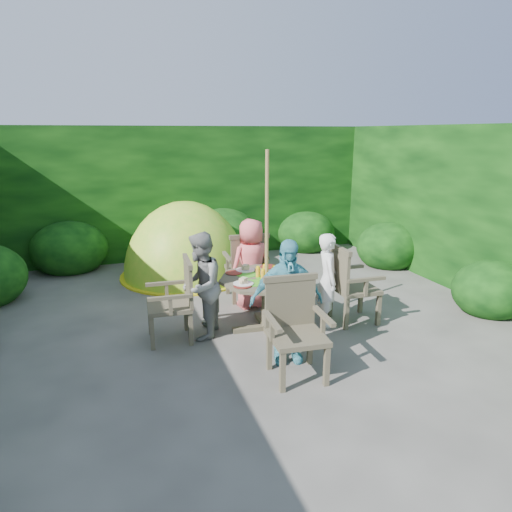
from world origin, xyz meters
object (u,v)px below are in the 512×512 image
object	(u,v)px
child_back	(251,264)
garden_chair_back	(247,265)
patio_table	(267,286)
dome_tent	(187,275)
garden_chair_front	(295,326)
child_front	(286,301)
garden_chair_left	(176,299)
child_left	(201,286)
parasol_pole	(267,244)
child_right	(328,280)
garden_chair_right	(349,283)

from	to	relation	value
child_back	garden_chair_back	bearing A→B (deg)	-106.18
patio_table	dome_tent	size ratio (longest dim) A/B	0.50
garden_chair_front	child_front	distance (m)	0.33
garden_chair_left	child_left	xyz separation A→B (m)	(0.30, -0.03, 0.14)
garden_chair_front	child_front	size ratio (longest dim) A/B	0.72
parasol_pole	dome_tent	size ratio (longest dim) A/B	0.86
garden_chair_left	garden_chair_front	size ratio (longest dim) A/B	0.97
child_right	child_left	bearing A→B (deg)	100.56
garden_chair_front	child_right	world-z (taller)	child_right
garden_chair_right	garden_chair_left	xyz separation A→B (m)	(-2.18, 0.19, -0.02)
patio_table	parasol_pole	xyz separation A→B (m)	(-0.00, -0.00, 0.52)
garden_chair_left	child_back	xyz separation A→B (m)	(1.16, 0.70, 0.13)
garden_chair_front	child_front	bearing A→B (deg)	89.08
garden_chair_left	child_right	size ratio (longest dim) A/B	0.79
child_front	dome_tent	size ratio (longest dim) A/B	0.53
patio_table	child_front	xyz separation A→B (m)	(-0.07, -0.80, 0.09)
garden_chair_back	child_left	size ratio (longest dim) A/B	0.76
child_right	garden_chair_back	bearing A→B (deg)	46.68
garden_chair_right	child_front	distance (m)	1.36
patio_table	parasol_pole	bearing A→B (deg)	-171.94
garden_chair_front	child_front	xyz separation A→B (m)	(0.03, 0.29, 0.16)
garden_chair_right	child_front	size ratio (longest dim) A/B	0.73
garden_chair_right	child_back	xyz separation A→B (m)	(-1.02, 0.89, 0.11)
parasol_pole	child_front	world-z (taller)	parasol_pole
garden_chair_front	child_left	distance (m)	1.36
child_front	child_left	bearing A→B (deg)	137.24
parasol_pole	garden_chair_right	world-z (taller)	parasol_pole
child_back	child_front	distance (m)	1.60
parasol_pole	garden_chair_right	distance (m)	1.24
child_left	child_front	distance (m)	1.13
garden_chair_left	child_left	world-z (taller)	child_left
garden_chair_left	dome_tent	bearing A→B (deg)	170.46
garden_chair_left	garden_chair_back	size ratio (longest dim) A/B	0.96
garden_chair_right	child_front	xyz separation A→B (m)	(-1.16, -0.70, 0.15)
parasol_pole	child_front	size ratio (longest dim) A/B	1.64
garden_chair_left	child_front	distance (m)	1.37
parasol_pole	child_left	distance (m)	0.92
patio_table	garden_chair_front	size ratio (longest dim) A/B	1.32
garden_chair_right	parasol_pole	bearing A→B (deg)	86.90
garden_chair_right	garden_chair_front	distance (m)	1.54
garden_chair_back	child_left	bearing A→B (deg)	52.26
patio_table	garden_chair_left	xyz separation A→B (m)	(-1.10, 0.09, -0.08)
garden_chair_back	patio_table	bearing A→B (deg)	88.62
garden_chair_right	child_back	world-z (taller)	child_back
patio_table	child_left	xyz separation A→B (m)	(-0.80, 0.07, 0.06)
garden_chair_left	garden_chair_back	xyz separation A→B (m)	(1.19, 1.00, 0.02)
patio_table	parasol_pole	world-z (taller)	parasol_pole
child_right	child_left	xyz separation A→B (m)	(-1.59, 0.13, 0.05)
garden_chair_right	garden_chair_back	bearing A→B (deg)	41.95
garden_chair_left	child_back	distance (m)	1.36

